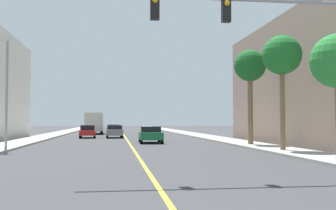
% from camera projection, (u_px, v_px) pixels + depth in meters
% --- Properties ---
extents(ground, '(192.00, 192.00, 0.00)m').
position_uv_depth(ground, '(125.00, 137.00, 46.70)').
color(ground, '#38383A').
extents(sidewalk_left, '(2.96, 168.00, 0.15)m').
position_uv_depth(sidewalk_left, '(44.00, 137.00, 45.45)').
color(sidewalk_left, '#9E9B93').
rests_on(sidewalk_left, ground).
extents(sidewalk_right, '(2.96, 168.00, 0.15)m').
position_uv_depth(sidewalk_right, '(202.00, 136.00, 47.95)').
color(sidewalk_right, '#9E9B93').
rests_on(sidewalk_right, ground).
extents(lane_marking_center, '(0.16, 144.00, 0.01)m').
position_uv_depth(lane_marking_center, '(125.00, 137.00, 46.70)').
color(lane_marking_center, yellow).
rests_on(lane_marking_center, ground).
extents(traffic_signal_mast, '(11.38, 0.36, 6.68)m').
position_uv_depth(traffic_signal_mast, '(277.00, 36.00, 14.74)').
color(traffic_signal_mast, gray).
rests_on(traffic_signal_mast, sidewalk_right).
extents(street_lamp, '(0.56, 0.28, 7.28)m').
position_uv_depth(street_lamp, '(7.00, 86.00, 25.99)').
color(street_lamp, gray).
rests_on(street_lamp, sidewalk_left).
extents(palm_mid, '(2.46, 2.46, 7.14)m').
position_uv_depth(palm_mid, '(282.00, 57.00, 24.73)').
color(palm_mid, brown).
rests_on(palm_mid, sidewalk_right).
extents(palm_far, '(2.46, 2.46, 7.31)m').
position_uv_depth(palm_far, '(250.00, 68.00, 30.69)').
color(palm_far, brown).
rests_on(palm_far, sidewalk_right).
extents(car_green, '(2.05, 4.16, 1.44)m').
position_uv_depth(car_green, '(150.00, 134.00, 34.57)').
color(car_green, '#196638').
rests_on(car_green, ground).
extents(car_red, '(1.94, 4.17, 1.43)m').
position_uv_depth(car_red, '(88.00, 131.00, 44.57)').
color(car_red, red).
rests_on(car_red, ground).
extents(car_black, '(1.89, 4.07, 1.39)m').
position_uv_depth(car_black, '(113.00, 129.00, 54.80)').
color(car_black, black).
rests_on(car_black, ground).
extents(car_gray, '(1.94, 4.19, 1.43)m').
position_uv_depth(car_gray, '(114.00, 131.00, 44.71)').
color(car_gray, slate).
rests_on(car_gray, ground).
extents(delivery_truck, '(2.48, 8.82, 3.02)m').
position_uv_depth(delivery_truck, '(94.00, 123.00, 57.86)').
color(delivery_truck, '#194799').
rests_on(delivery_truck, ground).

